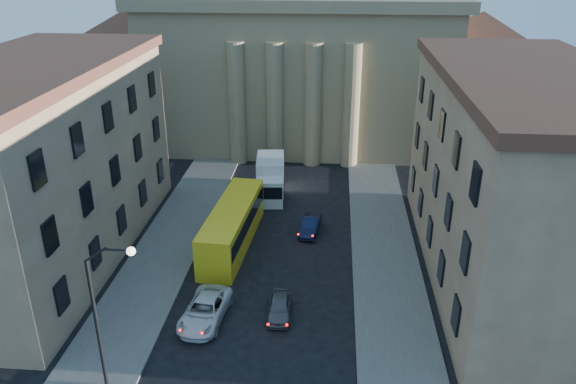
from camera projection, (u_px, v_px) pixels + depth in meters
name	position (u px, v px, depth m)	size (l,w,h in m)	color
sidewalk_left	(147.00, 284.00, 39.52)	(5.00, 60.00, 0.15)	#575450
sidewalk_right	(390.00, 295.00, 38.23)	(5.00, 60.00, 0.15)	#575450
church	(301.00, 35.00, 68.25)	(68.02, 28.76, 36.60)	#907E58
building_left	(40.00, 163.00, 40.84)	(11.60, 26.60, 14.70)	tan
building_right	(519.00, 177.00, 38.25)	(11.60, 26.60, 14.70)	tan
street_lamp	(104.00, 307.00, 28.18)	(2.62, 0.44, 8.83)	black
car_left_mid	(205.00, 310.00, 35.56)	(2.44, 5.29, 1.47)	silver
car_right_far	(279.00, 307.00, 36.09)	(1.47, 3.65, 1.25)	#55565B
car_right_distant	(310.00, 226.00, 46.50)	(1.34, 3.85, 1.27)	#0E1633
city_bus	(232.00, 225.00, 44.17)	(3.50, 11.88, 3.30)	yellow
box_truck	(270.00, 179.00, 53.08)	(3.04, 6.55, 3.49)	silver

